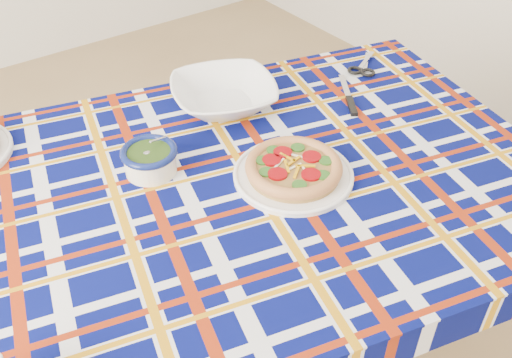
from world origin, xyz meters
TOP-DOWN VIEW (x-y plane):
  - floor at (0.00, 0.00)m, footprint 4.00×4.00m
  - dining_table at (0.22, -0.26)m, footprint 1.67×1.26m
  - tablecloth at (0.22, -0.26)m, footprint 1.70×1.30m
  - main_focaccia_plate at (0.37, -0.33)m, footprint 0.31×0.31m
  - pesto_bowl at (0.13, -0.13)m, footprint 0.15×0.15m
  - serving_bowl at (0.41, 0.00)m, footprint 0.34×0.34m
  - table_knife at (0.73, -0.12)m, footprint 0.14×0.20m
  - kitchen_scissors at (0.88, -0.05)m, footprint 0.19×0.17m

SIDE VIEW (x-z plane):
  - floor at x=0.00m, z-range 0.00..0.00m
  - dining_table at x=0.22m, z-range 0.28..0.98m
  - tablecloth at x=0.22m, z-range 0.60..0.70m
  - table_knife at x=0.73m, z-range 0.70..0.71m
  - kitchen_scissors at x=0.88m, z-range 0.70..0.72m
  - main_focaccia_plate at x=0.37m, z-range 0.70..0.75m
  - serving_bowl at x=0.41m, z-range 0.70..0.77m
  - pesto_bowl at x=0.13m, z-range 0.70..0.78m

